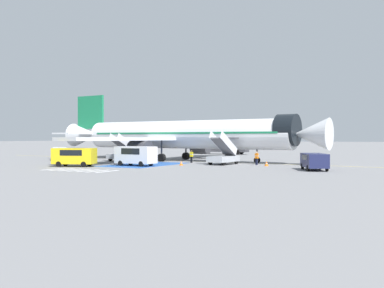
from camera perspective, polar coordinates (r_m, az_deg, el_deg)
ground_plane at (r=66.82m, az=-2.00°, el=-2.07°), size 600.00×600.00×0.00m
apron_leadline_yellow at (r=65.12m, az=-1.09°, el=-2.15°), size 76.88×6.80×0.01m
apron_stand_patch_blue at (r=56.45m, az=-6.06°, el=-2.61°), size 6.86×12.09×0.01m
apron_walkway_bar_0 at (r=50.44m, az=-17.17°, el=-3.06°), size 0.44×3.60×0.01m
apron_walkway_bar_1 at (r=49.60m, az=-16.18°, el=-3.12°), size 0.44×3.60×0.01m
apron_walkway_bar_2 at (r=48.78m, az=-15.16°, el=-3.18°), size 0.44×3.60×0.01m
apron_walkway_bar_3 at (r=47.97m, az=-14.11°, el=-3.25°), size 0.44×3.60×0.01m
apron_walkway_bar_4 at (r=47.18m, az=-13.02°, el=-3.31°), size 0.44×3.60×0.01m
apron_walkway_bar_5 at (r=46.41m, az=-11.90°, el=-3.38°), size 0.44×3.60×0.01m
apron_walkway_bar_6 at (r=45.66m, az=-10.73°, el=-3.44°), size 0.44×3.60×0.01m
airliner at (r=65.38m, az=-1.55°, el=1.17°), size 43.85×36.73×10.34m
boarding_stairs_forward at (r=56.45m, az=4.04°, el=-1.58°), size 2.60×5.38×4.22m
boarding_stairs_aft at (r=65.98m, az=-8.71°, el=-1.26°), size 2.60×5.38×4.01m
fuel_tanker at (r=90.93m, az=3.93°, el=-0.16°), size 10.79×2.92×3.55m
service_van_0 at (r=48.05m, az=15.27°, el=-1.97°), size 3.74×4.87×1.74m
service_van_1 at (r=54.17m, az=-14.72°, el=-1.43°), size 5.25×3.57×2.15m
service_van_2 at (r=69.11m, az=-16.50°, el=-1.04°), size 4.92×4.81×1.92m
service_van_3 at (r=54.08m, az=-7.17°, el=-1.31°), size 5.11×2.36×2.32m
baggage_cart at (r=63.72m, az=-13.26°, el=-2.01°), size 3.00×2.58×0.87m
ground_crew_0 at (r=60.14m, az=-0.07°, el=-1.49°), size 0.45×0.28×1.67m
ground_crew_1 at (r=66.64m, az=-12.29°, el=-1.22°), size 0.45×0.48×1.77m
ground_crew_2 at (r=55.76m, az=8.21°, el=-1.68°), size 0.48×0.34×1.66m
traffic_cone_0 at (r=54.03m, az=9.44°, el=-2.48°), size 0.50×0.50×0.55m
traffic_cone_1 at (r=54.62m, az=-1.38°, el=-2.45°), size 0.48×0.48×0.53m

